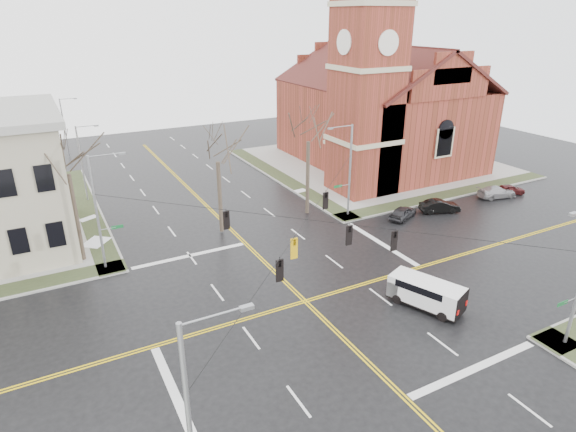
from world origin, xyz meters
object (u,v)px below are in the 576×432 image
streetlight_north_a (83,161)px  parked_car_b (440,206)px  streetlight_north_b (65,125)px  parked_car_d (509,189)px  signal_pole_nw (99,210)px  signal_pole_ne (349,168)px  tree_nw_far (67,168)px  signal_pole_sw (194,419)px  parked_car_a (403,213)px  church (378,101)px  parked_car_c (497,192)px  cargo_van (423,291)px  tree_ne (308,137)px  tree_nw_near (218,157)px

streetlight_north_a → parked_car_b: bearing=-33.0°
streetlight_north_b → parked_car_d: streetlight_north_b is taller
parked_car_d → streetlight_north_b: bearing=63.0°
parked_car_d → signal_pole_nw: bearing=102.3°
signal_pole_ne → tree_nw_far: bearing=174.8°
signal_pole_sw → parked_car_a: 33.97m
church → tree_nw_far: bearing=-163.6°
streetlight_north_b → parked_car_c: streetlight_north_b is taller
parked_car_d → cargo_van: bearing=134.0°
signal_pole_nw → tree_ne: bearing=6.8°
streetlight_north_b → tree_nw_near: tree_nw_near is taller
signal_pole_nw → cargo_van: (18.16, -15.67, -3.82)m
streetlight_north_b → tree_nw_near: 35.79m
cargo_van → tree_nw_far: size_ratio=0.50×
parked_car_b → parked_car_a: bearing=103.7°
cargo_van → tree_nw_far: tree_nw_far is taller
church → parked_car_c: bearing=-76.1°
signal_pole_ne → parked_car_b: bearing=-21.9°
tree_nw_near → parked_car_c: bearing=-10.3°
parked_car_b → tree_ne: (-12.04, 5.89, 7.22)m
tree_nw_far → parked_car_a: bearing=-10.5°
tree_nw_far → tree_nw_near: bearing=-0.3°
signal_pole_sw → tree_ne: bearing=52.4°
parked_car_b → church: bearing=4.9°
church → tree_nw_near: size_ratio=2.80×
parked_car_a → parked_car_d: size_ratio=1.07×
streetlight_north_a → tree_nw_near: bearing=-56.0°
parked_car_a → tree_nw_near: 18.81m
signal_pole_ne → signal_pole_nw: same height
signal_pole_nw → parked_car_c: size_ratio=2.07×
signal_pole_nw → tree_nw_near: 10.78m
streetlight_north_a → signal_pole_ne: bearing=-36.9°
signal_pole_sw → tree_ne: (19.50, 25.31, 2.93)m
parked_car_c → parked_car_b: bearing=102.9°
cargo_van → parked_car_b: size_ratio=1.34×
tree_nw_near → church: bearing=23.4°
church → parked_car_d: church is taller
church → signal_pole_sw: bearing=-134.8°
church → parked_car_a: church is taller
church → tree_nw_near: church is taller
streetlight_north_a → parked_car_b: (30.86, -20.07, -3.81)m
signal_pole_ne → parked_car_c: signal_pole_ne is taller
church → tree_nw_far: 39.22m
streetlight_north_b → parked_car_c: (39.51, -39.79, -3.84)m
signal_pole_nw → tree_ne: tree_ne is taller
signal_pole_nw → church: bearing=20.2°
parked_car_b → cargo_van: bearing=152.2°
parked_car_b → parked_car_d: size_ratio=1.17×
signal_pole_ne → tree_ne: bearing=143.7°
streetlight_north_a → streetlight_north_b: (0.00, 20.00, 0.00)m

